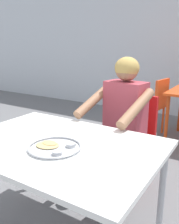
% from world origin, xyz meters
% --- Properties ---
extents(table_foreground, '(1.26, 0.88, 0.72)m').
position_xyz_m(table_foreground, '(0.04, 0.09, 0.66)').
color(table_foreground, white).
rests_on(table_foreground, ground).
extents(thali_tray, '(0.32, 0.32, 0.03)m').
position_xyz_m(thali_tray, '(0.09, 0.01, 0.73)').
color(thali_tray, '#B7BABF').
rests_on(thali_tray, table_foreground).
extents(chair_foreground, '(0.46, 0.44, 0.87)m').
position_xyz_m(chair_foreground, '(0.15, 1.02, 0.50)').
color(chair_foreground, red).
rests_on(chair_foreground, ground).
extents(diner_foreground, '(0.54, 0.59, 1.21)m').
position_xyz_m(diner_foreground, '(0.13, 0.80, 0.72)').
color(diner_foreground, '#272727').
rests_on(diner_foreground, ground).
extents(chair_red_left, '(0.46, 0.46, 0.84)m').
position_xyz_m(chair_red_left, '(-0.09, 2.43, 0.50)').
color(chair_red_left, '#E64A1B').
rests_on(chair_red_left, ground).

